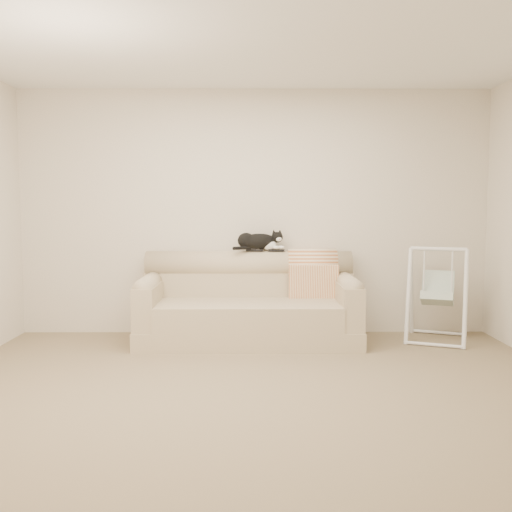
{
  "coord_description": "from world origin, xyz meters",
  "views": [
    {
      "loc": [
        -0.02,
        -4.12,
        1.37
      ],
      "look_at": [
        0.01,
        1.27,
        0.9
      ],
      "focal_mm": 40.0,
      "sensor_mm": 36.0,
      "label": 1
    }
  ],
  "objects": [
    {
      "name": "sofa",
      "position": [
        -0.06,
        1.62,
        0.35
      ],
      "size": [
        2.2,
        0.93,
        0.9
      ],
      "color": "tan",
      "rests_on": "ground"
    },
    {
      "name": "room_shell",
      "position": [
        0.0,
        0.0,
        1.53
      ],
      "size": [
        5.04,
        4.04,
        2.6
      ],
      "color": "beige",
      "rests_on": "ground"
    },
    {
      "name": "remote_b",
      "position": [
        0.23,
        1.84,
        0.91
      ],
      "size": [
        0.17,
        0.06,
        0.02
      ],
      "color": "black",
      "rests_on": "sofa"
    },
    {
      "name": "remote_a",
      "position": [
        0.0,
        1.85,
        0.91
      ],
      "size": [
        0.19,
        0.08,
        0.03
      ],
      "color": "black",
      "rests_on": "sofa"
    },
    {
      "name": "throw_blanket",
      "position": [
        0.61,
        1.84,
        0.72
      ],
      "size": [
        0.51,
        0.38,
        0.58
      ],
      "color": "#BD6832",
      "rests_on": "sofa"
    },
    {
      "name": "tuxedo_cat",
      "position": [
        0.05,
        1.85,
        1.0
      ],
      "size": [
        0.55,
        0.3,
        0.22
      ],
      "color": "black",
      "rests_on": "sofa"
    },
    {
      "name": "ground_plane",
      "position": [
        0.0,
        0.0,
        0.0
      ],
      "size": [
        5.0,
        5.0,
        0.0
      ],
      "primitive_type": "plane",
      "color": "brown",
      "rests_on": "ground"
    },
    {
      "name": "baby_swing",
      "position": [
        1.86,
        1.61,
        0.48
      ],
      "size": [
        0.77,
        0.79,
        0.96
      ],
      "color": "white",
      "rests_on": "ground"
    }
  ]
}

